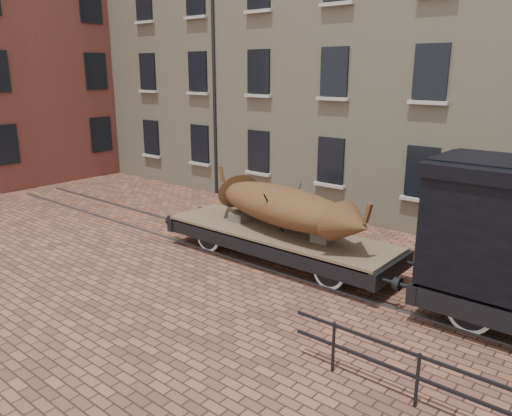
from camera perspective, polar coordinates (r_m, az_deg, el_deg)
The scene contains 4 objects.
ground at distance 14.19m, azimuth 6.33°, elevation -7.16°, with size 90.00×90.00×0.00m, color brown.
rail_track at distance 14.18m, azimuth 6.33°, elevation -7.05°, with size 30.00×1.52×0.06m.
flatcar_wagon at distance 14.56m, azimuth 2.55°, elevation -3.31°, with size 8.02×2.17×1.21m.
iron_boat at distance 14.18m, azimuth 3.12°, elevation 0.27°, with size 6.11×2.63×1.49m.
Camera 1 is at (7.13, -11.00, 5.42)m, focal length 35.00 mm.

